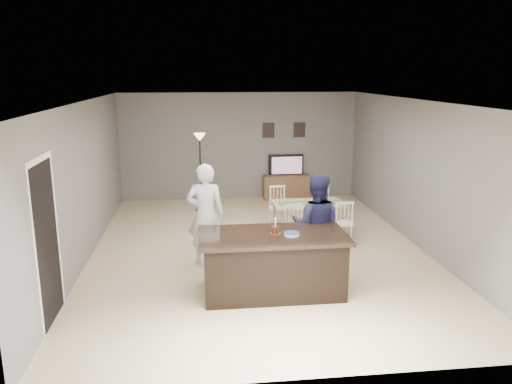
{
  "coord_description": "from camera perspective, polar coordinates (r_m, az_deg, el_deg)",
  "views": [
    {
      "loc": [
        -1.05,
        -8.6,
        3.18
      ],
      "look_at": [
        -0.07,
        -0.3,
        1.17
      ],
      "focal_mm": 35.0,
      "sensor_mm": 36.0,
      "label": 1
    }
  ],
  "objects": [
    {
      "name": "picture_frames",
      "position": [
        12.84,
        3.22,
        7.09
      ],
      "size": [
        1.1,
        0.02,
        0.38
      ],
      "color": "black",
      "rests_on": "room_shell"
    },
    {
      "name": "plate_stack",
      "position": [
        7.22,
        4.09,
        -4.79
      ],
      "size": [
        0.23,
        0.23,
        0.04
      ],
      "color": "white",
      "rests_on": "kitchen_island"
    },
    {
      "name": "kitchen_island",
      "position": [
        7.4,
        1.93,
        -8.12
      ],
      "size": [
        2.15,
        1.1,
        0.9
      ],
      "color": "black",
      "rests_on": "floor"
    },
    {
      "name": "dining_table",
      "position": [
        9.98,
        6.03,
        -1.87
      ],
      "size": [
        1.43,
        1.63,
        0.86
      ],
      "rotation": [
        0.0,
        0.0,
        0.03
      ],
      "color": "tan",
      "rests_on": "floor"
    },
    {
      "name": "room_shell",
      "position": [
        8.79,
        0.24,
        3.66
      ],
      "size": [
        8.0,
        8.0,
        8.0
      ],
      "color": "slate",
      "rests_on": "floor"
    },
    {
      "name": "woman",
      "position": [
        8.4,
        -5.78,
        -2.56
      ],
      "size": [
        0.68,
        0.5,
        1.73
      ],
      "primitive_type": "imported",
      "rotation": [
        0.0,
        0.0,
        3.0
      ],
      "color": "silver",
      "rests_on": "floor"
    },
    {
      "name": "man",
      "position": [
        8.03,
        6.87,
        -3.72
      ],
      "size": [
        0.95,
        0.84,
        1.63
      ],
      "primitive_type": "imported",
      "rotation": [
        0.0,
        0.0,
        2.81
      ],
      "color": "#1B1B3C",
      "rests_on": "floor"
    },
    {
      "name": "television",
      "position": [
        12.85,
        3.49,
        3.09
      ],
      "size": [
        0.91,
        0.12,
        0.53
      ],
      "primitive_type": "imported",
      "rotation": [
        0.0,
        0.0,
        3.14
      ],
      "color": "black",
      "rests_on": "tv_console"
    },
    {
      "name": "doorway",
      "position": [
        6.86,
        -22.88,
        -3.84
      ],
      "size": [
        0.0,
        2.1,
        2.65
      ],
      "color": "black",
      "rests_on": "floor"
    },
    {
      "name": "tv_console",
      "position": [
        12.9,
        3.51,
        0.57
      ],
      "size": [
        1.2,
        0.4,
        0.6
      ],
      "primitive_type": "cube",
      "color": "brown",
      "rests_on": "floor"
    },
    {
      "name": "floor",
      "position": [
        9.23,
        0.23,
        -6.66
      ],
      "size": [
        8.0,
        8.0,
        0.0
      ],
      "primitive_type": "plane",
      "color": "tan",
      "rests_on": "ground"
    },
    {
      "name": "floor_lamp",
      "position": [
        11.58,
        -6.42,
        4.66
      ],
      "size": [
        0.27,
        0.27,
        1.83
      ],
      "color": "black",
      "rests_on": "floor"
    },
    {
      "name": "birthday_cake",
      "position": [
        7.26,
        2.21,
        -4.34
      ],
      "size": [
        0.15,
        0.15,
        0.23
      ],
      "color": "gold",
      "rests_on": "kitchen_island"
    },
    {
      "name": "tv_screen_glow",
      "position": [
        12.77,
        3.56,
        3.06
      ],
      "size": [
        0.78,
        0.0,
        0.78
      ],
      "primitive_type": "plane",
      "rotation": [
        1.57,
        0.0,
        3.14
      ],
      "color": "#DC5A18",
      "rests_on": "tv_console"
    }
  ]
}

